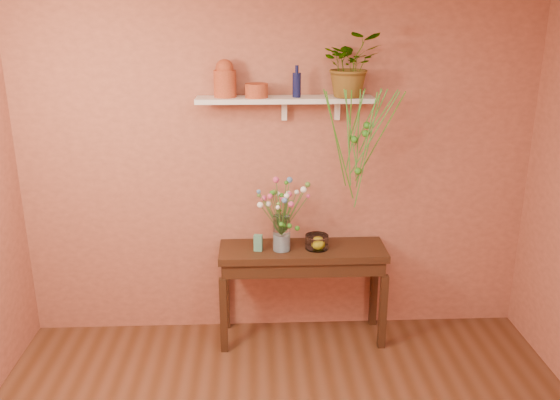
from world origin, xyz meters
TOP-DOWN VIEW (x-y plane):
  - room at (0.00, 0.00)m, footprint 4.04×4.04m
  - sideboard at (0.19, 1.77)m, footprint 1.29×0.41m
  - wall_shelf at (0.06, 1.87)m, footprint 1.30×0.24m
  - terracotta_jug at (-0.38, 1.88)m, footprint 0.17×0.17m
  - terracotta_pot at (-0.16, 1.85)m, footprint 0.22×0.22m
  - blue_bottle at (0.13, 1.86)m, footprint 0.08×0.08m
  - spider_plant at (0.52, 1.85)m, footprint 0.44×0.38m
  - plant_fronds at (0.59, 1.69)m, footprint 0.55×0.33m
  - glass_vase at (0.02, 1.74)m, footprint 0.13×0.13m
  - bouquet at (0.03, 1.74)m, footprint 0.40×0.42m
  - glass_bowl at (0.29, 1.76)m, footprint 0.18×0.18m
  - lemon at (0.30, 1.74)m, footprint 0.07×0.07m
  - carton at (-0.16, 1.74)m, footprint 0.07×0.06m

SIDE VIEW (x-z plane):
  - sideboard at x=0.19m, z-range 0.28..1.06m
  - lemon at x=0.30m, z-range 0.79..0.86m
  - glass_bowl at x=0.29m, z-range 0.78..0.89m
  - carton at x=-0.16m, z-range 0.78..0.91m
  - glass_vase at x=0.02m, z-range 0.76..1.04m
  - bouquet at x=0.03m, z-range 0.96..1.40m
  - room at x=0.00m, z-range 0.00..2.70m
  - plant_fronds at x=0.59m, z-range 1.21..2.11m
  - wall_shelf at x=0.06m, z-range 1.82..2.01m
  - terracotta_pot at x=-0.16m, z-range 1.94..2.04m
  - blue_bottle at x=0.13m, z-range 1.92..2.15m
  - terracotta_jug at x=-0.38m, z-range 1.93..2.20m
  - spider_plant at x=0.52m, z-range 1.94..2.40m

